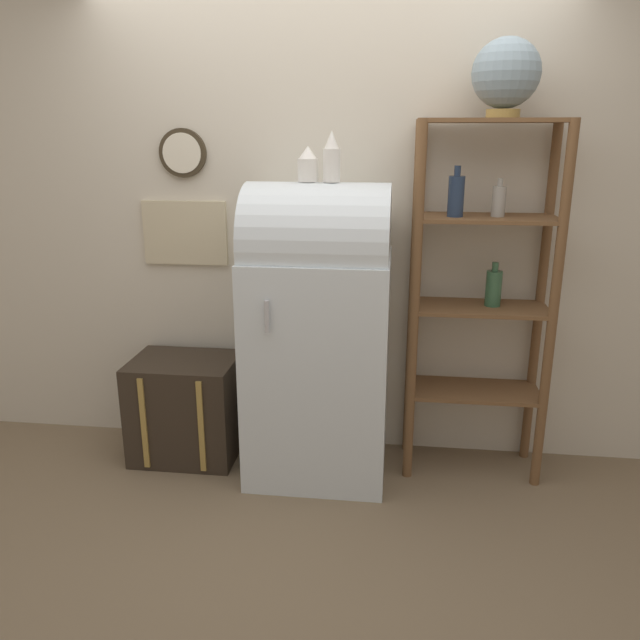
{
  "coord_description": "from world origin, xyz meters",
  "views": [
    {
      "loc": [
        0.39,
        -2.85,
        1.8
      ],
      "look_at": [
        0.01,
        0.23,
        0.86
      ],
      "focal_mm": 35.0,
      "sensor_mm": 36.0,
      "label": 1
    }
  ],
  "objects": [
    {
      "name": "ground_plane",
      "position": [
        0.0,
        0.0,
        0.0
      ],
      "size": [
        12.0,
        12.0,
        0.0
      ],
      "primitive_type": "plane",
      "color": "#7A664C"
    },
    {
      "name": "wall_back",
      "position": [
        -0.01,
        0.57,
        1.35
      ],
      "size": [
        7.0,
        0.09,
        2.7
      ],
      "color": "beige",
      "rests_on": "ground_plane"
    },
    {
      "name": "refrigerator",
      "position": [
        -0.0,
        0.23,
        0.81
      ],
      "size": [
        0.73,
        0.66,
        1.57
      ],
      "color": "silver",
      "rests_on": "ground_plane"
    },
    {
      "name": "suitcase_trunk",
      "position": [
        -0.77,
        0.29,
        0.29
      ],
      "size": [
        0.58,
        0.45,
        0.58
      ],
      "color": "#33281E",
      "rests_on": "ground_plane"
    },
    {
      "name": "shelf_unit",
      "position": [
        0.83,
        0.36,
        1.06
      ],
      "size": [
        0.72,
        0.35,
        1.86
      ],
      "color": "brown",
      "rests_on": "ground_plane"
    },
    {
      "name": "globe",
      "position": [
        0.87,
        0.32,
        2.06
      ],
      "size": [
        0.32,
        0.32,
        0.36
      ],
      "color": "#AD8942",
      "rests_on": "shelf_unit"
    },
    {
      "name": "vase_left",
      "position": [
        -0.05,
        0.25,
        1.65
      ],
      "size": [
        0.1,
        0.1,
        0.17
      ],
      "color": "white",
      "rests_on": "refrigerator"
    },
    {
      "name": "vase_center",
      "position": [
        0.07,
        0.23,
        1.68
      ],
      "size": [
        0.08,
        0.08,
        0.24
      ],
      "color": "white",
      "rests_on": "refrigerator"
    }
  ]
}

